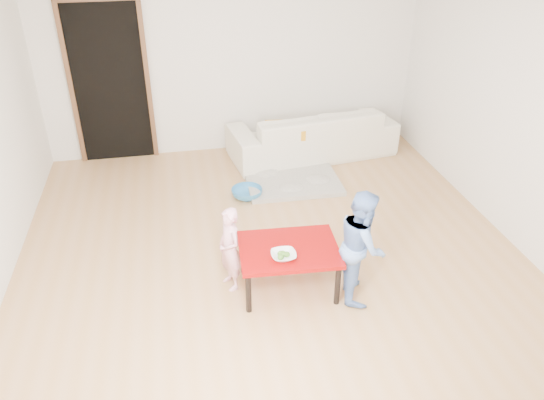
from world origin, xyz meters
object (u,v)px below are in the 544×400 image
object	(u,v)px
child_blue	(362,245)
basin	(247,193)
sofa	(312,133)
child_pink	(230,249)
red_table	(288,268)
bowl	(284,256)

from	to	relation	value
child_blue	basin	distance (m)	2.11
sofa	basin	bearing A→B (deg)	36.05
basin	child_pink	bearing A→B (deg)	-103.83
child_blue	basin	xyz separation A→B (m)	(-0.72, 1.92, -0.47)
sofa	child_pink	xyz separation A→B (m)	(-1.46, -2.63, 0.08)
red_table	child_pink	size ratio (longest dim) A/B	1.08
bowl	child_pink	xyz separation A→B (m)	(-0.43, 0.27, -0.06)
sofa	basin	world-z (taller)	sofa
basin	bowl	bearing A→B (deg)	-88.78
child_pink	red_table	bearing A→B (deg)	56.92
red_table	basin	bearing A→B (deg)	93.89
bowl	child_blue	xyz separation A→B (m)	(0.68, -0.06, 0.06)
child_pink	child_blue	world-z (taller)	child_blue
child_pink	child_blue	size ratio (longest dim) A/B	0.78
bowl	child_pink	size ratio (longest dim) A/B	0.27
sofa	child_blue	size ratio (longest dim) A/B	2.13
bowl	basin	distance (m)	1.91
sofa	bowl	size ratio (longest dim) A/B	10.33
child_blue	child_pink	bearing A→B (deg)	86.83
red_table	bowl	world-z (taller)	bowl
sofa	child_pink	world-z (taller)	child_pink
bowl	basin	size ratio (longest dim) A/B	0.59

